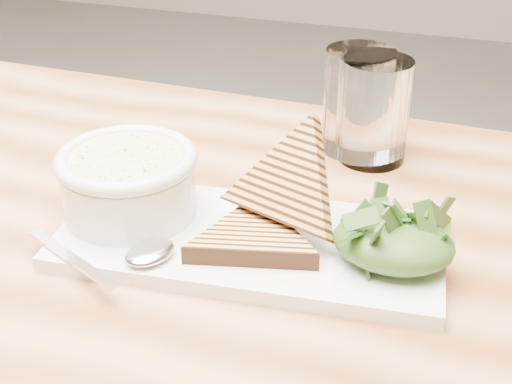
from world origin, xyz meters
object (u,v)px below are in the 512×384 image
(platter, at_px, (249,242))
(soup_bowl, at_px, (129,189))
(glass_near, at_px, (358,101))
(glass_far, at_px, (375,111))
(table_top, at_px, (226,269))

(platter, xyz_separation_m, soup_bowl, (-0.12, 0.00, 0.03))
(glass_near, distance_m, glass_far, 0.03)
(table_top, distance_m, soup_bowl, 0.12)
(glass_near, bearing_deg, soup_bowl, -126.90)
(platter, xyz_separation_m, glass_near, (0.05, 0.24, 0.05))
(table_top, bearing_deg, glass_far, 67.79)
(glass_near, relative_size, glass_far, 1.02)
(platter, bearing_deg, glass_far, 71.17)
(platter, bearing_deg, table_top, -150.37)
(glass_far, bearing_deg, table_top, -112.21)
(platter, distance_m, glass_near, 0.25)
(soup_bowl, bearing_deg, glass_far, 47.33)
(soup_bowl, bearing_deg, table_top, -8.70)
(table_top, bearing_deg, platter, 29.63)
(glass_near, bearing_deg, table_top, -105.99)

